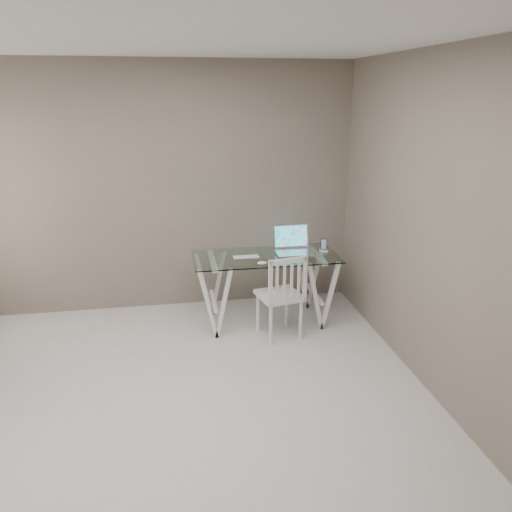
# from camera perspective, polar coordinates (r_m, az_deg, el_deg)

# --- Properties ---
(room) EXTENTS (4.50, 4.52, 2.71)m
(room) POSITION_cam_1_polar(r_m,az_deg,el_deg) (3.30, -10.35, 6.66)
(room) COLOR #BAB8B2
(room) RESTS_ON ground
(desk) EXTENTS (1.50, 0.70, 0.75)m
(desk) POSITION_cam_1_polar(r_m,az_deg,el_deg) (5.30, 1.04, -3.71)
(desk) COLOR silver
(desk) RESTS_ON ground
(chair) EXTENTS (0.48, 0.48, 0.88)m
(chair) POSITION_cam_1_polar(r_m,az_deg,el_deg) (4.92, 3.05, -4.23)
(chair) COLOR silver
(chair) RESTS_ON ground
(laptop) EXTENTS (0.39, 0.34, 0.27)m
(laptop) POSITION_cam_1_polar(r_m,az_deg,el_deg) (5.31, 4.24, 1.20)
(laptop) COLOR silver
(laptop) RESTS_ON desk
(keyboard) EXTENTS (0.28, 0.12, 0.01)m
(keyboard) POSITION_cam_1_polar(r_m,az_deg,el_deg) (5.12, -1.15, -0.11)
(keyboard) COLOR silver
(keyboard) RESTS_ON desk
(mouse) EXTENTS (0.10, 0.06, 0.03)m
(mouse) POSITION_cam_1_polar(r_m,az_deg,el_deg) (4.91, 0.71, -0.80)
(mouse) COLOR white
(mouse) RESTS_ON desk
(phone_dock) EXTENTS (0.07, 0.07, 0.14)m
(phone_dock) POSITION_cam_1_polar(r_m,az_deg,el_deg) (5.36, 7.73, 0.92)
(phone_dock) COLOR white
(phone_dock) RESTS_ON desk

